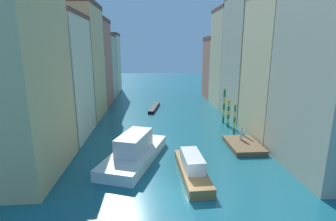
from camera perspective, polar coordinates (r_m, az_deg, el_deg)
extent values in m
plane|color=#196070|center=(42.72, -0.86, -1.00)|extent=(154.00, 154.00, 0.00)
cube|color=#DBB77A|center=(24.57, -32.75, 8.46)|extent=(7.48, 9.84, 18.95)
cube|color=beige|center=(33.73, -24.35, 6.37)|extent=(7.48, 8.89, 14.44)
cube|color=brown|center=(33.77, -25.65, 18.99)|extent=(7.63, 9.06, 0.47)
cube|color=#DBB77A|center=(42.87, -20.05, 9.72)|extent=(7.48, 9.49, 16.93)
cube|color=brown|center=(43.30, -21.06, 21.41)|extent=(7.63, 9.68, 0.71)
cube|color=#C6705B|center=(51.78, -17.22, 9.77)|extent=(7.48, 8.34, 15.69)
cube|color=brown|center=(51.97, -17.89, 18.79)|extent=(7.63, 8.51, 0.67)
cube|color=#BCB299|center=(59.85, -15.38, 9.26)|extent=(7.48, 7.80, 13.46)
cube|color=brown|center=(59.79, -15.82, 16.05)|extent=(7.63, 7.96, 0.75)
cube|color=beige|center=(67.91, -14.05, 10.03)|extent=(7.48, 7.50, 14.02)
cube|color=brown|center=(67.90, -14.41, 16.22)|extent=(7.63, 7.65, 0.66)
cube|color=beige|center=(34.08, 24.50, 8.54)|extent=(7.48, 8.40, 16.94)
cube|color=#BCB299|center=(42.63, 18.57, 10.92)|extent=(7.48, 9.58, 18.57)
cube|color=beige|center=(51.34, 14.60, 11.03)|extent=(7.48, 8.69, 17.70)
cube|color=brown|center=(51.80, 15.24, 21.12)|extent=(7.63, 8.86, 0.48)
cube|color=#C6705B|center=(59.25, 11.98, 9.05)|extent=(7.48, 7.36, 12.73)
cube|color=brown|center=(59.14, 12.31, 15.55)|extent=(7.63, 7.51, 0.71)
cube|color=brown|center=(30.09, 16.57, -7.43)|extent=(3.39, 5.33, 0.52)
cylinder|color=white|center=(30.79, 16.06, -5.23)|extent=(0.36, 0.36, 1.17)
sphere|color=tan|center=(30.58, 16.15, -3.96)|extent=(0.26, 0.26, 0.26)
cylinder|color=#197247|center=(34.32, 14.54, -4.47)|extent=(0.25, 0.25, 0.75)
cylinder|color=#E5D14C|center=(34.10, 14.61, -3.27)|extent=(0.25, 0.25, 0.75)
cylinder|color=#197247|center=(33.89, 14.69, -2.05)|extent=(0.25, 0.25, 0.75)
cylinder|color=#E5D14C|center=(33.70, 14.76, -0.81)|extent=(0.25, 0.25, 0.75)
cylinder|color=#197247|center=(33.53, 14.84, 0.44)|extent=(0.25, 0.25, 0.75)
sphere|color=gold|center=(33.43, 14.89, 1.23)|extent=(0.28, 0.28, 0.28)
cylinder|color=#197247|center=(37.20, 13.26, -3.12)|extent=(0.35, 0.35, 0.59)
cylinder|color=#E5D14C|center=(37.04, 13.31, -2.24)|extent=(0.35, 0.35, 0.59)
cylinder|color=#197247|center=(36.89, 13.36, -1.35)|extent=(0.35, 0.35, 0.59)
cylinder|color=#E5D14C|center=(36.74, 13.41, -0.45)|extent=(0.35, 0.35, 0.59)
cylinder|color=#197247|center=(36.61, 13.46, 0.45)|extent=(0.35, 0.35, 0.59)
cylinder|color=#E5D14C|center=(36.48, 13.51, 1.36)|extent=(0.35, 0.35, 0.59)
sphere|color=gold|center=(36.39, 13.55, 2.03)|extent=(0.38, 0.38, 0.38)
cylinder|color=#197247|center=(38.99, 12.29, -1.99)|extent=(0.31, 0.31, 0.99)
cylinder|color=#E5D14C|center=(38.74, 12.36, -0.58)|extent=(0.31, 0.31, 0.99)
cylinder|color=#197247|center=(38.52, 12.44, 0.86)|extent=(0.31, 0.31, 0.99)
cylinder|color=#E5D14C|center=(38.31, 12.51, 2.30)|extent=(0.31, 0.31, 0.99)
cylinder|color=#197247|center=(38.14, 12.59, 3.77)|extent=(0.31, 0.31, 0.99)
sphere|color=gold|center=(38.04, 12.63, 4.68)|extent=(0.34, 0.34, 0.34)
cube|color=white|center=(25.81, -7.49, -9.94)|extent=(6.74, 10.73, 1.01)
cube|color=silver|center=(25.29, -7.59, -7.08)|extent=(3.65, 5.23, 1.74)
cube|color=black|center=(46.99, -3.09, 0.67)|extent=(2.34, 8.12, 0.53)
cube|color=olive|center=(22.94, 5.40, -13.32)|extent=(2.35, 7.91, 0.81)
cube|color=silver|center=(22.51, 5.46, -11.10)|extent=(1.71, 3.87, 1.14)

